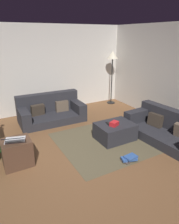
# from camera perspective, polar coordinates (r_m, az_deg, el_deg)

# --- Properties ---
(ground_plane) EXTENTS (6.40, 6.40, 0.00)m
(ground_plane) POSITION_cam_1_polar(r_m,az_deg,el_deg) (4.02, -3.79, -14.16)
(ground_plane) COLOR brown
(rear_partition) EXTENTS (6.40, 0.12, 2.60)m
(rear_partition) POSITION_cam_1_polar(r_m,az_deg,el_deg) (6.37, -16.53, 10.93)
(rear_partition) COLOR beige
(rear_partition) RESTS_ON ground_plane
(couch_left) EXTENTS (1.79, 0.94, 0.75)m
(couch_left) POSITION_cam_1_polar(r_m,az_deg,el_deg) (5.88, -10.80, 0.26)
(couch_left) COLOR #26262B
(couch_left) RESTS_ON ground_plane
(couch_right) EXTENTS (0.97, 1.90, 0.69)m
(couch_right) POSITION_cam_1_polar(r_m,az_deg,el_deg) (5.02, 20.89, -4.58)
(couch_right) COLOR #26262B
(couch_right) RESTS_ON ground_plane
(ottoman) EXTENTS (0.84, 0.65, 0.39)m
(ottoman) POSITION_cam_1_polar(r_m,az_deg,el_deg) (4.81, 7.11, -5.39)
(ottoman) COLOR #26262B
(ottoman) RESTS_ON ground_plane
(gift_box) EXTENTS (0.23, 0.20, 0.10)m
(gift_box) POSITION_cam_1_polar(r_m,az_deg,el_deg) (4.61, 6.90, -3.25)
(gift_box) COLOR red
(gift_box) RESTS_ON ottoman
(tv_remote) EXTENTS (0.08, 0.17, 0.02)m
(tv_remote) POSITION_cam_1_polar(r_m,az_deg,el_deg) (4.70, 5.16, -3.18)
(tv_remote) COLOR black
(tv_remote) RESTS_ON ottoman
(side_table) EXTENTS (0.52, 0.44, 0.51)m
(side_table) POSITION_cam_1_polar(r_m,az_deg,el_deg) (4.08, -19.55, -10.63)
(side_table) COLOR #4C3323
(side_table) RESTS_ON ground_plane
(laptop) EXTENTS (0.45, 0.49, 0.19)m
(laptop) POSITION_cam_1_polar(r_m,az_deg,el_deg) (3.88, -20.20, -7.21)
(laptop) COLOR silver
(laptop) RESTS_ON side_table
(book_stack) EXTENTS (0.33, 0.24, 0.12)m
(book_stack) POSITION_cam_1_polar(r_m,az_deg,el_deg) (4.13, 11.06, -12.63)
(book_stack) COLOR #4C423D
(book_stack) RESTS_ON ground_plane
(corner_lamp) EXTENTS (0.36, 0.36, 1.79)m
(corner_lamp) POSITION_cam_1_polar(r_m,az_deg,el_deg) (7.06, 6.44, 14.41)
(corner_lamp) COLOR black
(corner_lamp) RESTS_ON ground_plane
(area_rug) EXTENTS (2.60, 2.00, 0.01)m
(area_rug) POSITION_cam_1_polar(r_m,az_deg,el_deg) (4.89, 7.02, -7.39)
(area_rug) COLOR brown
(area_rug) RESTS_ON ground_plane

